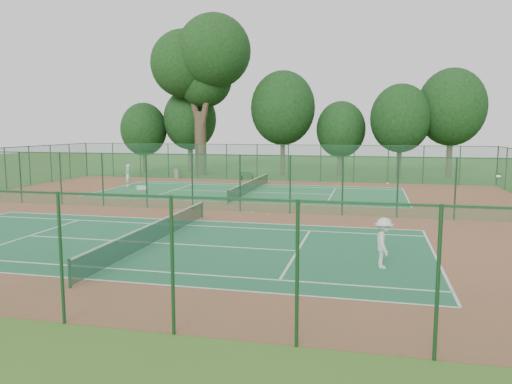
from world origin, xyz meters
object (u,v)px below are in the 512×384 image
player_near (384,243)px  trash_bin (177,174)px  player_far (128,175)px  kit_bag (142,188)px  bench (246,176)px  big_tree (201,62)px

player_near → trash_bin: player_near is taller
player_far → trash_bin: bearing=157.4°
trash_bin → kit_bag: (0.56, -8.94, -0.32)m
player_far → bench: (8.92, 6.95, -0.53)m
player_near → trash_bin: (-19.48, 28.30, -0.45)m
bench → trash_bin: bearing=-170.0°
player_near → player_far: size_ratio=0.97×
bench → big_tree: 13.79m
player_near → kit_bag: bearing=39.1°
big_tree → player_near: bearing=-60.8°
big_tree → trash_bin: bearing=-103.8°
player_near → player_far: player_far is taller
player_near → bench: bearing=18.2°
player_far → bench: bearing=119.0°
player_near → big_tree: bearing=23.9°
trash_bin → kit_bag: size_ratio=1.13×
kit_bag → player_near: bearing=-62.8°
bench → kit_bag: (-6.66, -8.86, -0.27)m
player_far → big_tree: bearing=157.4°
trash_bin → bench: 7.22m
player_far → bench: 11.33m
bench → player_far: bearing=-131.5°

